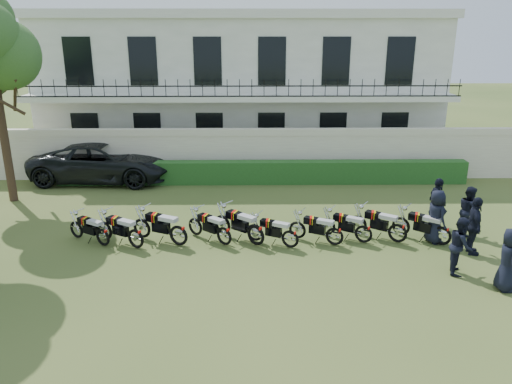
# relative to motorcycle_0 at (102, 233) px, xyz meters

# --- Properties ---
(ground) EXTENTS (100.00, 100.00, 0.00)m
(ground) POSITION_rel_motorcycle_0_xyz_m (4.18, -0.50, -0.45)
(ground) COLOR #384F1F
(ground) RESTS_ON ground
(perimeter_wall) EXTENTS (30.00, 0.35, 2.30)m
(perimeter_wall) POSITION_rel_motorcycle_0_xyz_m (4.18, 7.50, 0.72)
(perimeter_wall) COLOR #F1E6CB
(perimeter_wall) RESTS_ON ground
(hedge) EXTENTS (18.00, 0.60, 1.00)m
(hedge) POSITION_rel_motorcycle_0_xyz_m (5.18, 6.70, 0.05)
(hedge) COLOR #1E4217
(hedge) RESTS_ON ground
(building) EXTENTS (20.40, 9.60, 7.40)m
(building) POSITION_rel_motorcycle_0_xyz_m (4.18, 13.46, 3.26)
(building) COLOR white
(building) RESTS_ON ground
(motorcycle_0) EXTENTS (1.57, 1.02, 0.98)m
(motorcycle_0) POSITION_rel_motorcycle_0_xyz_m (0.00, 0.00, 0.00)
(motorcycle_0) COLOR black
(motorcycle_0) RESTS_ON ground
(motorcycle_1) EXTENTS (1.74, 1.08, 1.07)m
(motorcycle_1) POSITION_rel_motorcycle_0_xyz_m (1.08, -0.19, 0.04)
(motorcycle_1) COLOR black
(motorcycle_1) RESTS_ON ground
(motorcycle_2) EXTENTS (1.91, 1.04, 1.13)m
(motorcycle_2) POSITION_rel_motorcycle_0_xyz_m (2.38, -0.01, 0.07)
(motorcycle_2) COLOR black
(motorcycle_2) RESTS_ON ground
(motorcycle_3) EXTENTS (1.51, 1.26, 1.02)m
(motorcycle_3) POSITION_rel_motorcycle_0_xyz_m (3.81, 0.00, 0.02)
(motorcycle_3) COLOR black
(motorcycle_3) RESTS_ON ground
(motorcycle_4) EXTENTS (1.66, 1.41, 1.14)m
(motorcycle_4) POSITION_rel_motorcycle_0_xyz_m (4.81, -0.03, 0.07)
(motorcycle_4) COLOR black
(motorcycle_4) RESTS_ON ground
(motorcycle_5) EXTENTS (1.64, 0.91, 0.98)m
(motorcycle_5) POSITION_rel_motorcycle_0_xyz_m (5.87, -0.22, 0.00)
(motorcycle_5) COLOR black
(motorcycle_5) RESTS_ON ground
(motorcycle_6) EXTENTS (1.68, 0.92, 1.00)m
(motorcycle_6) POSITION_rel_motorcycle_0_xyz_m (7.28, -0.05, 0.01)
(motorcycle_6) COLOR black
(motorcycle_6) RESTS_ON ground
(motorcycle_7) EXTENTS (1.61, 1.01, 0.99)m
(motorcycle_7) POSITION_rel_motorcycle_0_xyz_m (8.24, 0.13, 0.01)
(motorcycle_7) COLOR black
(motorcycle_7) RESTS_ON ground
(motorcycle_8) EXTENTS (1.68, 1.19, 1.07)m
(motorcycle_8) POSITION_rel_motorcycle_0_xyz_m (9.32, 0.13, 0.04)
(motorcycle_8) COLOR black
(motorcycle_8) RESTS_ON ground
(motorcycle_9) EXTENTS (1.59, 1.29, 1.06)m
(motorcycle_9) POSITION_rel_motorcycle_0_xyz_m (10.65, -0.09, 0.04)
(motorcycle_9) COLOR black
(motorcycle_9) RESTS_ON ground
(suv) EXTENTS (6.37, 3.21, 1.73)m
(suv) POSITION_rel_motorcycle_0_xyz_m (-1.95, 7.23, 0.41)
(suv) COLOR black
(suv) RESTS_ON ground
(officer_0) EXTENTS (0.65, 0.90, 1.71)m
(officer_0) POSITION_rel_motorcycle_0_xyz_m (11.30, -2.88, 0.40)
(officer_0) COLOR black
(officer_0) RESTS_ON ground
(officer_1) EXTENTS (0.84, 0.95, 1.65)m
(officer_1) POSITION_rel_motorcycle_0_xyz_m (10.46, -1.91, 0.37)
(officer_1) COLOR black
(officer_1) RESTS_ON ground
(officer_2) EXTENTS (0.61, 1.12, 1.81)m
(officer_2) POSITION_rel_motorcycle_0_xyz_m (11.35, -0.68, 0.45)
(officer_2) COLOR black
(officer_2) RESTS_ON ground
(officer_3) EXTENTS (0.75, 0.96, 1.74)m
(officer_3) POSITION_rel_motorcycle_0_xyz_m (10.52, 0.20, 0.42)
(officer_3) COLOR black
(officer_3) RESTS_ON ground
(officer_4) EXTENTS (0.73, 0.88, 1.66)m
(officer_4) POSITION_rel_motorcycle_0_xyz_m (11.85, 0.84, 0.38)
(officer_4) COLOR black
(officer_4) RESTS_ON ground
(officer_5) EXTENTS (0.48, 1.05, 1.76)m
(officer_5) POSITION_rel_motorcycle_0_xyz_m (10.99, 1.45, 0.43)
(officer_5) COLOR black
(officer_5) RESTS_ON ground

